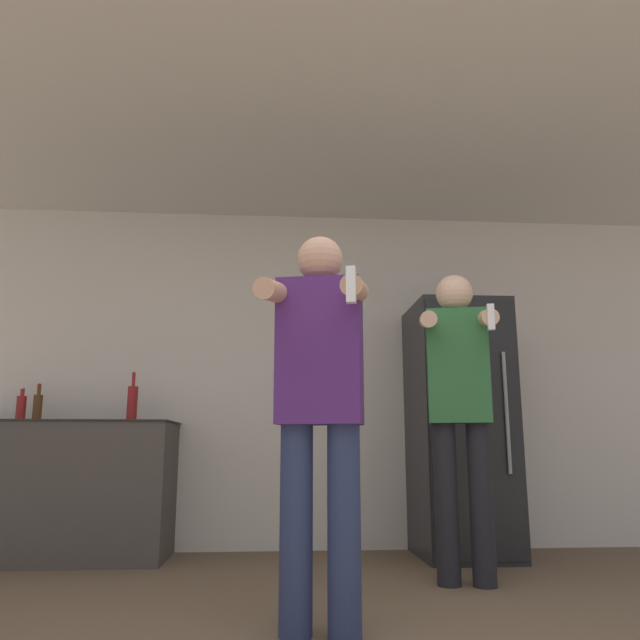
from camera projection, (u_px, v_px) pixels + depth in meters
wall_back at (314, 375)px, 4.79m from camera, size 7.00×0.06×2.55m
ceiling_slab at (330, 129)px, 3.68m from camera, size 7.00×3.26×0.05m
refrigerator at (460, 427)px, 4.39m from camera, size 0.63×0.76×1.75m
counter at (64, 490)px, 4.16m from camera, size 1.43×0.66×0.91m
bottle_tall_gin at (38, 406)px, 4.31m from camera, size 0.06×0.06×0.26m
bottle_dark_rum at (21, 407)px, 4.30m from camera, size 0.07×0.07×0.24m
bottle_amber_bourbon at (132, 403)px, 4.36m from camera, size 0.07×0.07×0.35m
person_woman_foreground at (320, 397)px, 2.61m from camera, size 0.49×0.53×1.64m
person_man_side at (459, 398)px, 3.53m from camera, size 0.48×0.49×1.73m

